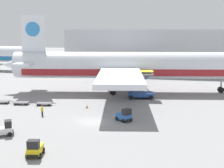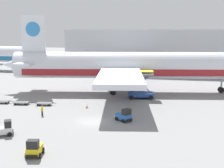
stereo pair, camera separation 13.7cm
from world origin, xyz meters
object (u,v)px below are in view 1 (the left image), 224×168
baggage_tug_foreground (5,129)px  baggage_dolly_third (44,103)px  baggage_dolly_lead (2,101)px  baggage_dolly_second (21,102)px  airplane_main (129,66)px  baggage_tug_far (35,149)px  scissor_lift_loader (141,88)px  ground_crew_near (42,110)px  traffic_cone_near (87,106)px  baggage_tug_mid (125,116)px

baggage_tug_foreground → baggage_dolly_third: 16.90m
baggage_tug_foreground → baggage_dolly_lead: baggage_tug_foreground is taller
baggage_dolly_second → airplane_main: bearing=34.3°
baggage_tug_far → baggage_dolly_lead: baggage_tug_far is taller
scissor_lift_loader → baggage_tug_far: (-7.86, -32.27, -1.25)m
airplane_main → baggage_tug_far: airplane_main is taller
scissor_lift_loader → ground_crew_near: scissor_lift_loader is taller
airplane_main → baggage_dolly_third: 21.27m
airplane_main → baggage_tug_far: 38.62m
scissor_lift_loader → traffic_cone_near: (-8.41, -10.21, -1.80)m
traffic_cone_near → baggage_tug_foreground: bearing=-111.1°
ground_crew_near → baggage_tug_foreground: bearing=-171.2°
airplane_main → traffic_cone_near: bearing=-117.4°
baggage_tug_far → ground_crew_near: bearing=-169.4°
baggage_tug_mid → baggage_dolly_third: size_ratio=0.74×
scissor_lift_loader → ground_crew_near: 21.83m
airplane_main → baggage_dolly_lead: (-21.81, -15.82, -5.45)m
baggage_dolly_second → traffic_cone_near: (12.71, -0.04, -0.06)m
scissor_lift_loader → airplane_main: bearing=110.6°
baggage_tug_mid → baggage_dolly_second: bearing=-158.9°
scissor_lift_loader → baggage_tug_mid: bearing=-101.6°
baggage_tug_foreground → baggage_dolly_second: bearing=80.8°
baggage_dolly_lead → traffic_cone_near: traffic_cone_near is taller
airplane_main → baggage_tug_far: size_ratio=21.62×
baggage_dolly_third → baggage_dolly_lead: bearing=173.2°
baggage_dolly_second → baggage_dolly_third: same height
baggage_dolly_second → traffic_cone_near: size_ratio=5.55×
baggage_tug_far → baggage_dolly_lead: bearing=-152.9°
baggage_tug_foreground → baggage_tug_mid: same height
airplane_main → baggage_tug_mid: size_ratio=20.69×
baggage_dolly_lead → scissor_lift_loader: bearing=14.0°
scissor_lift_loader → baggage_tug_foreground: (-14.78, -26.70, -1.25)m
baggage_tug_foreground → baggage_dolly_second: size_ratio=0.75×
baggage_dolly_third → baggage_tug_far: bearing=-76.1°
airplane_main → ground_crew_near: (-10.59, -22.49, -4.86)m
baggage_tug_mid → traffic_cone_near: baggage_tug_mid is taller
scissor_lift_loader → baggage_dolly_lead: size_ratio=1.50×
baggage_tug_mid → baggage_dolly_lead: bearing=-156.3°
scissor_lift_loader → baggage_tug_far: 33.23m
scissor_lift_loader → baggage_dolly_third: size_ratio=1.50×
baggage_tug_foreground → baggage_dolly_second: (-6.35, 16.53, -0.49)m
baggage_dolly_second → baggage_dolly_lead: bearing=170.6°
baggage_tug_foreground → baggage_dolly_third: bearing=66.3°
traffic_cone_near → baggage_dolly_lead: bearing=179.4°
baggage_tug_foreground → baggage_tug_far: (6.91, -5.57, 0.00)m
scissor_lift_loader → baggage_dolly_second: scissor_lift_loader is taller
baggage_dolly_lead → ground_crew_near: ground_crew_near is taller
baggage_tug_mid → traffic_cone_near: bearing=179.0°
baggage_tug_foreground → baggage_tug_mid: bearing=4.1°
airplane_main → traffic_cone_near: size_ratio=84.83×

